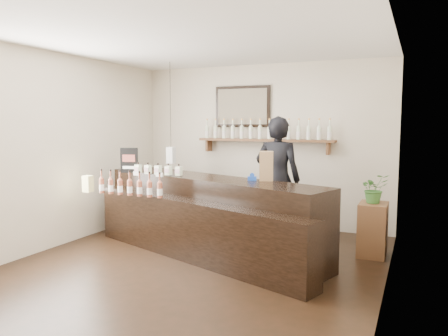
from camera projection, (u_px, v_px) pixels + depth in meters
ground at (195, 265)px, 5.52m from camera, size 5.00×5.00×0.00m
room_shell at (194, 131)px, 5.35m from camera, size 5.00×5.00×5.00m
back_wall_decor at (252, 125)px, 7.55m from camera, size 2.66×0.96×1.69m
counter at (204, 218)px, 6.05m from camera, size 3.73×2.17×1.21m
promo_sign at (129, 160)px, 6.62m from camera, size 0.26×0.10×0.38m
paper_bag at (266, 166)px, 5.71m from camera, size 0.21×0.18×0.39m
tape_dispenser at (252, 178)px, 5.75m from camera, size 0.12×0.08×0.10m
side_cabinet at (373, 229)px, 5.91m from camera, size 0.36×0.50×0.72m
potted_plant at (374, 189)px, 5.85m from camera, size 0.47×0.46×0.40m
shopkeeper at (278, 171)px, 6.57m from camera, size 0.79×0.52×2.14m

